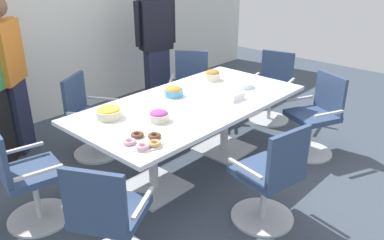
{
  "coord_description": "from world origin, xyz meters",
  "views": [
    {
      "loc": [
        -2.72,
        -2.48,
        2.15
      ],
      "look_at": [
        0.0,
        0.0,
        0.55
      ],
      "focal_mm": 36.82,
      "sensor_mm": 36.0,
      "label": 1
    }
  ],
  "objects_px": {
    "office_chair_5": "(315,120)",
    "snack_bowl_pretzels": "(212,75)",
    "person_standing_1": "(9,75)",
    "snack_bowl_chips_yellow": "(109,112)",
    "snack_bowl_chips_orange": "(174,91)",
    "office_chair_3": "(108,223)",
    "conference_table": "(192,113)",
    "person_standing_2": "(156,43)",
    "donut_platter": "(144,141)",
    "plate_stack": "(244,85)",
    "office_chair_6": "(272,91)",
    "office_chair_4": "(270,181)",
    "office_chair_2": "(26,180)",
    "napkin_pile": "(231,95)",
    "office_chair_0": "(191,91)",
    "snack_bowl_candy_mix": "(159,116)",
    "office_chair_1": "(90,120)"
  },
  "relations": [
    {
      "from": "snack_bowl_candy_mix",
      "to": "napkin_pile",
      "type": "xyz_separation_m",
      "value": [
        0.88,
        -0.13,
        -0.01
      ]
    },
    {
      "from": "office_chair_5",
      "to": "snack_bowl_chips_orange",
      "type": "xyz_separation_m",
      "value": [
        -1.19,
        1.04,
        0.4
      ]
    },
    {
      "from": "donut_platter",
      "to": "snack_bowl_chips_orange",
      "type": "bearing_deg",
      "value": 32.41
    },
    {
      "from": "person_standing_1",
      "to": "snack_bowl_chips_yellow",
      "type": "relative_size",
      "value": 7.28
    },
    {
      "from": "office_chair_1",
      "to": "snack_bowl_candy_mix",
      "type": "xyz_separation_m",
      "value": [
        -0.03,
        -1.16,
        0.39
      ]
    },
    {
      "from": "conference_table",
      "to": "office_chair_4",
      "type": "distance_m",
      "value": 1.14
    },
    {
      "from": "person_standing_2",
      "to": "plate_stack",
      "type": "relative_size",
      "value": 8.48
    },
    {
      "from": "office_chair_1",
      "to": "office_chair_5",
      "type": "distance_m",
      "value": 2.5
    },
    {
      "from": "donut_platter",
      "to": "plate_stack",
      "type": "bearing_deg",
      "value": 7.7
    },
    {
      "from": "snack_bowl_pretzels",
      "to": "snack_bowl_chips_yellow",
      "type": "distance_m",
      "value": 1.49
    },
    {
      "from": "person_standing_2",
      "to": "snack_bowl_chips_orange",
      "type": "xyz_separation_m",
      "value": [
        -1.02,
        -1.36,
        -0.13
      ]
    },
    {
      "from": "office_chair_6",
      "to": "napkin_pile",
      "type": "relative_size",
      "value": 4.65
    },
    {
      "from": "snack_bowl_chips_yellow",
      "to": "donut_platter",
      "type": "distance_m",
      "value": 0.63
    },
    {
      "from": "office_chair_3",
      "to": "snack_bowl_chips_orange",
      "type": "xyz_separation_m",
      "value": [
        1.46,
        0.81,
        0.4
      ]
    },
    {
      "from": "office_chair_3",
      "to": "snack_bowl_pretzels",
      "type": "relative_size",
      "value": 4.93
    },
    {
      "from": "office_chair_3",
      "to": "person_standing_1",
      "type": "height_order",
      "value": "person_standing_1"
    },
    {
      "from": "plate_stack",
      "to": "office_chair_6",
      "type": "bearing_deg",
      "value": 12.41
    },
    {
      "from": "office_chair_4",
      "to": "napkin_pile",
      "type": "relative_size",
      "value": 4.65
    },
    {
      "from": "conference_table",
      "to": "person_standing_2",
      "type": "distance_m",
      "value": 1.92
    },
    {
      "from": "office_chair_4",
      "to": "snack_bowl_pretzels",
      "type": "relative_size",
      "value": 4.93
    },
    {
      "from": "office_chair_6",
      "to": "person_standing_2",
      "type": "height_order",
      "value": "person_standing_2"
    },
    {
      "from": "person_standing_1",
      "to": "napkin_pile",
      "type": "bearing_deg",
      "value": 83.11
    },
    {
      "from": "office_chair_3",
      "to": "office_chair_5",
      "type": "height_order",
      "value": "same"
    },
    {
      "from": "napkin_pile",
      "to": "office_chair_2",
      "type": "bearing_deg",
      "value": 161.91
    },
    {
      "from": "conference_table",
      "to": "donut_platter",
      "type": "distance_m",
      "value": 1.01
    },
    {
      "from": "snack_bowl_pretzels",
      "to": "snack_bowl_chips_yellow",
      "type": "height_order",
      "value": "snack_bowl_pretzels"
    },
    {
      "from": "office_chair_4",
      "to": "snack_bowl_candy_mix",
      "type": "distance_m",
      "value": 1.1
    },
    {
      "from": "office_chair_0",
      "to": "office_chair_5",
      "type": "height_order",
      "value": "same"
    },
    {
      "from": "snack_bowl_chips_orange",
      "to": "person_standing_2",
      "type": "bearing_deg",
      "value": 53.24
    },
    {
      "from": "conference_table",
      "to": "office_chair_4",
      "type": "bearing_deg",
      "value": -102.62
    },
    {
      "from": "person_standing_1",
      "to": "person_standing_2",
      "type": "xyz_separation_m",
      "value": [
        2.04,
        -0.13,
        0.03
      ]
    },
    {
      "from": "office_chair_5",
      "to": "snack_bowl_pretzels",
      "type": "xyz_separation_m",
      "value": [
        -0.5,
        1.09,
        0.4
      ]
    },
    {
      "from": "person_standing_1",
      "to": "plate_stack",
      "type": "bearing_deg",
      "value": 91.94
    },
    {
      "from": "office_chair_2",
      "to": "snack_bowl_candy_mix",
      "type": "distance_m",
      "value": 1.22
    },
    {
      "from": "office_chair_3",
      "to": "person_standing_1",
      "type": "distance_m",
      "value": 2.39
    },
    {
      "from": "donut_platter",
      "to": "office_chair_0",
      "type": "bearing_deg",
      "value": 33.28
    },
    {
      "from": "snack_bowl_pretzels",
      "to": "plate_stack",
      "type": "height_order",
      "value": "snack_bowl_pretzels"
    },
    {
      "from": "office_chair_6",
      "to": "person_standing_2",
      "type": "relative_size",
      "value": 0.51
    },
    {
      "from": "office_chair_6",
      "to": "snack_bowl_chips_yellow",
      "type": "height_order",
      "value": "office_chair_6"
    },
    {
      "from": "person_standing_2",
      "to": "office_chair_6",
      "type": "bearing_deg",
      "value": 132.75
    },
    {
      "from": "snack_bowl_chips_orange",
      "to": "office_chair_5",
      "type": "bearing_deg",
      "value": -41.14
    },
    {
      "from": "conference_table",
      "to": "person_standing_2",
      "type": "bearing_deg",
      "value": 57.88
    },
    {
      "from": "conference_table",
      "to": "office_chair_0",
      "type": "height_order",
      "value": "office_chair_0"
    },
    {
      "from": "office_chair_2",
      "to": "plate_stack",
      "type": "distance_m",
      "value": 2.4
    },
    {
      "from": "office_chair_4",
      "to": "office_chair_6",
      "type": "height_order",
      "value": "same"
    },
    {
      "from": "person_standing_1",
      "to": "office_chair_1",
      "type": "bearing_deg",
      "value": 84.82
    },
    {
      "from": "office_chair_4",
      "to": "office_chair_2",
      "type": "bearing_deg",
      "value": 143.77
    },
    {
      "from": "snack_bowl_candy_mix",
      "to": "office_chair_5",
      "type": "bearing_deg",
      "value": -21.41
    },
    {
      "from": "office_chair_1",
      "to": "person_standing_2",
      "type": "height_order",
      "value": "person_standing_2"
    },
    {
      "from": "office_chair_5",
      "to": "person_standing_2",
      "type": "relative_size",
      "value": 0.51
    }
  ]
}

